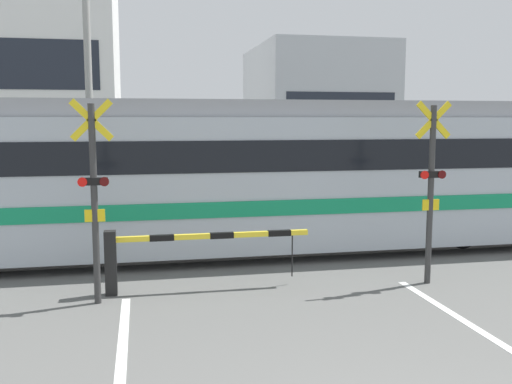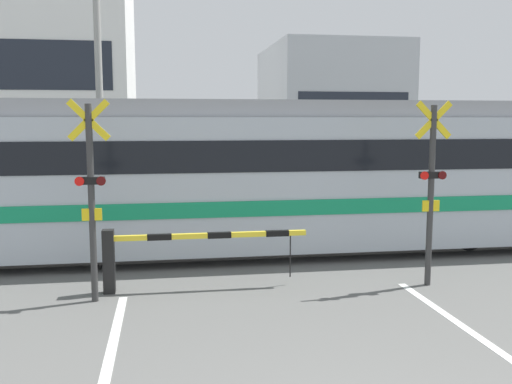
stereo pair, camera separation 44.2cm
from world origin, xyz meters
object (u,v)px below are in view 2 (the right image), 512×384
crossing_barrier_far (293,198)px  crossing_signal_left (91,192)px  crossing_signal_right (431,185)px  commuter_train (170,173)px  pedestrian (193,186)px  crossing_barrier_near (160,249)px

crossing_barrier_far → crossing_signal_left: size_ratio=1.08×
crossing_barrier_far → crossing_signal_right: bearing=-80.3°
commuter_train → pedestrian: (0.77, 5.39, -0.92)m
commuter_train → pedestrian: commuter_train is taller
crossing_signal_right → crossing_barrier_far: bearing=99.7°
crossing_signal_left → crossing_signal_right: 5.92m
crossing_barrier_near → crossing_barrier_far: size_ratio=1.00×
commuter_train → pedestrian: bearing=81.9°
commuter_train → crossing_barrier_near: bearing=-94.6°
crossing_barrier_near → crossing_signal_left: crossing_signal_left is taller
commuter_train → crossing_signal_left: bearing=-112.4°
crossing_barrier_far → crossing_signal_left: crossing_signal_left is taller
pedestrian → crossing_signal_right: bearing=-65.9°
crossing_barrier_near → crossing_signal_left: bearing=-158.7°
commuter_train → crossing_barrier_near: (-0.22, -2.77, -1.07)m
crossing_signal_right → pedestrian: size_ratio=2.10×
crossing_barrier_near → crossing_signal_right: bearing=-5.0°
crossing_barrier_near → pedestrian: pedestrian is taller
crossing_signal_left → crossing_signal_right: bearing=0.0°
crossing_signal_left → pedestrian: crossing_signal_left is taller
crossing_signal_left → commuter_train: bearing=67.6°
crossing_barrier_far → crossing_signal_right: (1.09, -6.37, 1.09)m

